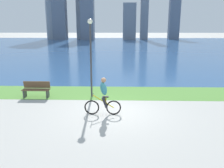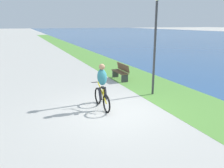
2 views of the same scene
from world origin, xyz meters
TOP-DOWN VIEW (x-y plane):
  - ground_plane at (0.00, 0.00)m, footprint 300.00×300.00m
  - grass_strip_bayside at (0.00, 3.16)m, footprint 120.00×2.90m
  - bay_water_surface at (0.00, 39.24)m, footprint 300.00×69.25m
  - cyclist_lead at (-0.46, -0.36)m, footprint 1.65×0.52m
  - bench_near_path at (-4.40, 2.17)m, footprint 1.50×0.47m
  - lamppost_tall at (-1.31, 2.37)m, footprint 0.28×0.28m
  - city_skyline_far_shore at (-10.70, 64.49)m, footprint 42.71×10.24m

SIDE VIEW (x-z plane):
  - ground_plane at x=0.00m, z-range 0.00..0.00m
  - bay_water_surface at x=0.00m, z-range 0.00..0.00m
  - grass_strip_bayside at x=0.00m, z-range 0.00..0.01m
  - bench_near_path at x=-4.40m, z-range 0.00..0.90m
  - cyclist_lead at x=-0.46m, z-range -0.01..1.70m
  - lamppost_tall at x=-1.31m, z-range 0.63..4.91m
  - city_skyline_far_shore at x=-10.70m, z-range -1.64..22.90m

